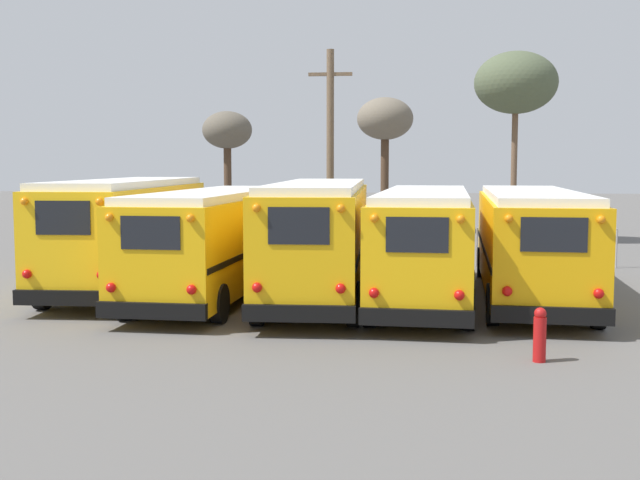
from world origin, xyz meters
The scene contains 12 objects.
ground_plane centered at (0.00, 0.00, 0.00)m, with size 160.00×160.00×0.00m, color #5B5956.
school_bus_0 centered at (-5.79, -0.09, 1.76)m, with size 2.81×9.73×3.24m.
school_bus_1 centered at (-2.90, -1.01, 1.61)m, with size 2.90×10.37×2.96m.
school_bus_2 centered at (0.00, -0.87, 1.75)m, with size 2.80×10.97×3.20m.
school_bus_3 centered at (2.89, -1.18, 1.63)m, with size 2.87×10.34×3.00m.
school_bus_4 centered at (5.79, -0.41, 1.63)m, with size 3.09×10.85×2.97m.
utility_pole centered at (-0.83, 10.21, 4.31)m, with size 1.80×0.31×8.35m.
bare_tree_0 centered at (1.08, 20.07, 5.92)m, with size 2.98×2.98×7.20m.
bare_tree_1 centered at (-6.86, 17.50, 5.25)m, with size 2.53×2.53×6.37m.
bare_tree_2 centered at (7.26, 15.51, 7.39)m, with size 3.83×3.83×8.88m.
fence_line centered at (0.00, 6.46, 0.99)m, with size 19.64×0.06×1.42m.
fire_hydrant centered at (4.95, -7.70, 0.52)m, with size 0.24×0.24×1.03m.
Camera 1 is at (2.55, -22.84, 3.71)m, focal length 45.00 mm.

